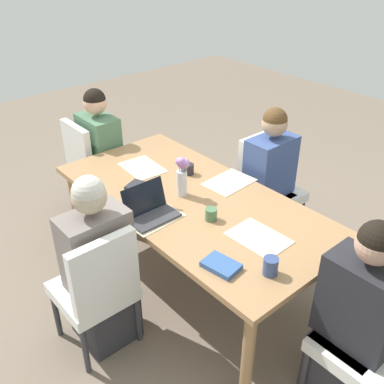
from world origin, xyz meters
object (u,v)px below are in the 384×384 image
object	(u,v)px
person_head_right_left_mid	(102,160)
chair_near_right_near	(266,183)
person_far_left_far	(100,272)
book_blue_cover	(221,265)
coffee_mug_centre_left	(270,266)
coffee_mug_near_right	(189,169)
dining_table	(192,206)
book_red_cover	(141,188)
person_head_left_left_near	(355,326)
chair_far_left_far	(98,286)
person_near_right_near	(268,186)
chair_head_left_left_near	(371,330)
laptop_far_left_far	(150,211)
chair_head_right_left_mid	(91,163)
flower_vase	(182,173)
coffee_mug_near_left	(211,214)

from	to	relation	value
person_head_right_left_mid	chair_near_right_near	size ratio (longest dim) A/B	1.33
person_far_left_far	book_blue_cover	size ratio (longest dim) A/B	5.97
coffee_mug_centre_left	coffee_mug_near_right	bearing A→B (deg)	-19.27
dining_table	book_red_cover	bearing A→B (deg)	33.71
person_head_left_left_near	chair_far_left_far	xyz separation A→B (m)	(1.19, 0.87, -0.03)
person_head_right_left_mid	person_near_right_near	bearing A→B (deg)	-148.31
person_far_left_far	chair_near_right_near	distance (m)	1.67
chair_head_left_left_near	person_near_right_near	bearing A→B (deg)	-28.13
dining_table	coffee_mug_near_right	size ratio (longest dim) A/B	25.69
book_blue_cover	coffee_mug_centre_left	bearing A→B (deg)	-150.32
chair_head_left_left_near	person_head_left_left_near	distance (m)	0.10
person_head_left_left_near	chair_near_right_near	xyz separation A→B (m)	(1.37, -0.86, -0.03)
chair_head_left_left_near	laptop_far_left_far	size ratio (longest dim) A/B	2.81
chair_head_right_left_mid	person_head_right_left_mid	xyz separation A→B (m)	(-0.06, -0.07, 0.03)
book_red_cover	person_far_left_far	bearing A→B (deg)	100.41
dining_table	book_red_cover	distance (m)	0.39
chair_head_left_left_near	person_head_left_left_near	size ratio (longest dim) A/B	0.75
chair_head_left_left_near	coffee_mug_centre_left	distance (m)	0.63
person_head_right_left_mid	person_near_right_near	distance (m)	1.52
chair_near_right_near	flower_vase	distance (m)	0.98
person_far_left_far	person_near_right_near	world-z (taller)	same
person_head_right_left_mid	chair_far_left_far	size ratio (longest dim) A/B	1.33
chair_head_right_left_mid	coffee_mug_near_left	distance (m)	1.64
chair_head_left_left_near	person_far_left_far	world-z (taller)	person_far_left_far
book_red_cover	coffee_mug_centre_left	bearing A→B (deg)	159.29
dining_table	person_near_right_near	distance (m)	0.82
chair_near_right_near	coffee_mug_near_left	size ratio (longest dim) A/B	11.08
coffee_mug_near_left	book_blue_cover	size ratio (longest dim) A/B	0.41
chair_head_right_left_mid	coffee_mug_centre_left	world-z (taller)	chair_head_right_left_mid
person_far_left_far	chair_far_left_far	bearing A→B (deg)	141.24
person_near_right_near	coffee_mug_near_right	bearing A→B (deg)	62.81
dining_table	coffee_mug_near_right	bearing A→B (deg)	-36.84
person_head_left_left_near	person_near_right_near	world-z (taller)	same
chair_head_left_left_near	coffee_mug_near_right	bearing A→B (deg)	-4.40
chair_head_right_left_mid	coffee_mug_centre_left	bearing A→B (deg)	176.73
person_far_left_far	laptop_far_left_far	distance (m)	0.50
dining_table	chair_head_right_left_mid	world-z (taller)	chair_head_right_left_mid
person_head_left_left_near	flower_vase	bearing A→B (deg)	1.47
dining_table	person_near_right_near	world-z (taller)	person_near_right_near
chair_head_right_left_mid	book_red_cover	distance (m)	1.06
person_far_left_far	coffee_mug_near_right	xyz separation A→B (m)	(0.34, -1.01, 0.24)
person_near_right_near	dining_table	bearing A→B (deg)	88.67
dining_table	chair_head_left_left_near	distance (m)	1.38
chair_near_right_near	book_red_cover	xyz separation A→B (m)	(0.26, 1.08, 0.24)
laptop_far_left_far	book_blue_cover	xyz separation A→B (m)	(-0.67, 0.00, -0.03)
laptop_far_left_far	book_red_cover	world-z (taller)	laptop_far_left_far
chair_far_left_far	chair_near_right_near	world-z (taller)	same
chair_near_right_near	coffee_mug_near_right	bearing A→B (deg)	70.57
chair_head_left_left_near	person_far_left_far	xyz separation A→B (m)	(1.32, 0.88, 0.03)
chair_head_left_left_near	laptop_far_left_far	distance (m)	1.47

